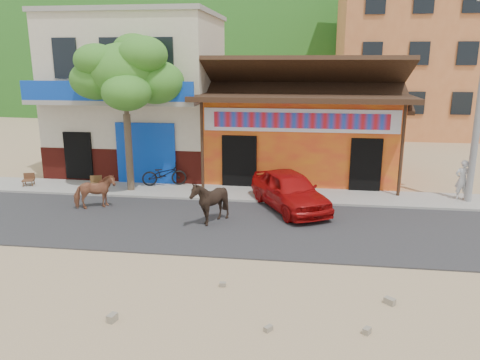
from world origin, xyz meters
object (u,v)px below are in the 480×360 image
(cow_tan, at_px, (95,192))
(red_car, at_px, (290,190))
(pedestrian, at_px, (462,180))
(cafe_chair_left, at_px, (28,175))
(tree, at_px, (127,114))
(cafe_chair_right, at_px, (95,177))
(scooter, at_px, (164,174))
(cow_dark, at_px, (210,202))

(cow_tan, bearing_deg, red_car, -112.07)
(pedestrian, height_order, cafe_chair_left, pedestrian)
(red_car, xyz_separation_m, cafe_chair_left, (-10.73, 1.39, -0.14))
(tree, distance_m, cafe_chair_left, 5.08)
(cafe_chair_left, xyz_separation_m, cafe_chair_right, (3.00, -0.16, 0.03))
(red_car, xyz_separation_m, scooter, (-5.20, 2.17, -0.12))
(cow_tan, xyz_separation_m, cafe_chair_left, (-3.93, 2.26, -0.06))
(tree, relative_size, cow_dark, 4.11)
(scooter, height_order, cafe_chair_left, scooter)
(tree, distance_m, cow_tan, 3.38)
(cow_tan, height_order, red_car, red_car)
(cafe_chair_right, bearing_deg, scooter, 0.88)
(scooter, height_order, pedestrian, pedestrian)
(red_car, bearing_deg, cow_dark, -170.44)
(cafe_chair_right, bearing_deg, cow_dark, -50.31)
(cow_dark, bearing_deg, tree, -146.03)
(scooter, height_order, cafe_chair_right, cafe_chair_right)
(cafe_chair_left, distance_m, cafe_chair_right, 3.00)
(scooter, xyz_separation_m, cafe_chair_right, (-2.54, -0.95, 0.01))
(tree, height_order, cow_dark, tree)
(red_car, bearing_deg, cafe_chair_right, 142.90)
(red_car, distance_m, cafe_chair_left, 10.82)
(cow_tan, height_order, cafe_chair_right, cow_tan)
(scooter, bearing_deg, cow_dark, -163.30)
(tree, bearing_deg, pedestrian, 1.88)
(cow_dark, bearing_deg, cafe_chair_left, -127.54)
(tree, xyz_separation_m, cafe_chair_right, (-1.40, -0.14, -2.51))
(pedestrian, bearing_deg, cafe_chair_left, -3.94)
(tree, bearing_deg, cafe_chair_left, 179.70)
(red_car, relative_size, pedestrian, 2.68)
(cafe_chair_left, relative_size, cafe_chair_right, 0.94)
(cow_dark, xyz_separation_m, cafe_chair_left, (-8.27, 3.29, -0.19))
(red_car, xyz_separation_m, pedestrian, (6.27, 1.78, 0.14))
(tree, distance_m, scooter, 2.89)
(cow_dark, height_order, cafe_chair_right, cow_dark)
(scooter, distance_m, cafe_chair_right, 2.71)
(scooter, relative_size, cafe_chair_right, 1.85)
(tree, xyz_separation_m, scooter, (1.14, 0.81, -2.53))
(pedestrian, bearing_deg, red_car, 10.59)
(cafe_chair_right, bearing_deg, red_car, -28.62)
(red_car, distance_m, pedestrian, 6.52)
(cow_tan, distance_m, cow_dark, 4.46)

